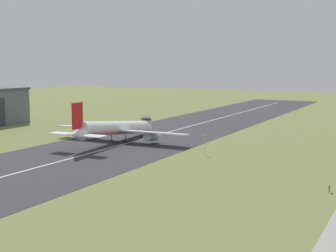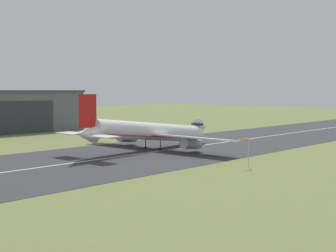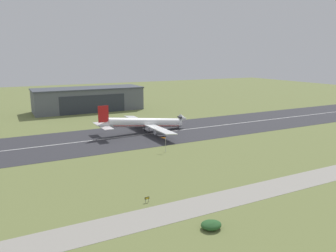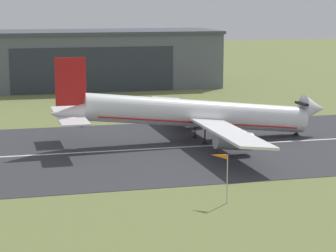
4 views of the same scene
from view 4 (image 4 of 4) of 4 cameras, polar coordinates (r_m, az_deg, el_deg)
The scene contains 5 objects.
runway_strip at distance 109.27m, azimuth -9.24°, elevation -2.40°, with size 490.20×47.48×0.06m, color #333338.
runway_centreline at distance 109.26m, azimuth -9.24°, elevation -2.38°, with size 441.18×0.70×0.01m, color silver.
hangar_building at distance 194.18m, azimuth -7.01°, elevation 5.82°, with size 76.14×26.79×16.56m.
airplane_landing at distance 116.80m, azimuth 2.49°, elevation 1.00°, with size 51.67×51.98×15.57m.
windsock_pole at distance 81.11m, azimuth 4.51°, elevation -2.87°, with size 2.00×1.91×6.24m.
Camera 4 is at (-8.18, 3.85, 24.52)m, focal length 70.00 mm.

